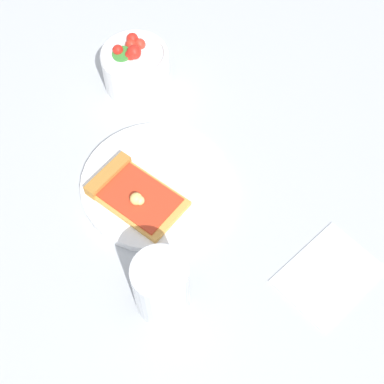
{
  "coord_description": "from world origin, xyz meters",
  "views": [
    {
      "loc": [
        0.28,
        0.35,
        0.71
      ],
      "look_at": [
        0.0,
        0.02,
        0.03
      ],
      "focal_mm": 49.9,
      "sensor_mm": 36.0,
      "label": 1
    }
  ],
  "objects_px": {
    "plate": "(156,183)",
    "paper_napkin": "(329,275)",
    "salad_bowl": "(136,67)",
    "pizza_slice_main": "(132,193)",
    "soda_glass": "(161,287)"
  },
  "relations": [
    {
      "from": "paper_napkin",
      "to": "salad_bowl",
      "type": "bearing_deg",
      "value": -91.69
    },
    {
      "from": "plate",
      "to": "paper_napkin",
      "type": "bearing_deg",
      "value": 109.01
    },
    {
      "from": "plate",
      "to": "paper_napkin",
      "type": "xyz_separation_m",
      "value": [
        -0.1,
        0.28,
        -0.01
      ]
    },
    {
      "from": "pizza_slice_main",
      "to": "paper_napkin",
      "type": "xyz_separation_m",
      "value": [
        -0.14,
        0.28,
        -0.02
      ]
    },
    {
      "from": "pizza_slice_main",
      "to": "plate",
      "type": "bearing_deg",
      "value": 177.03
    },
    {
      "from": "paper_napkin",
      "to": "plate",
      "type": "bearing_deg",
      "value": -70.99
    },
    {
      "from": "salad_bowl",
      "to": "soda_glass",
      "type": "height_order",
      "value": "soda_glass"
    },
    {
      "from": "paper_napkin",
      "to": "soda_glass",
      "type": "bearing_deg",
      "value": -30.69
    },
    {
      "from": "salad_bowl",
      "to": "paper_napkin",
      "type": "relative_size",
      "value": 0.83
    },
    {
      "from": "plate",
      "to": "paper_napkin",
      "type": "relative_size",
      "value": 1.68
    },
    {
      "from": "soda_glass",
      "to": "paper_napkin",
      "type": "bearing_deg",
      "value": 149.31
    },
    {
      "from": "plate",
      "to": "pizza_slice_main",
      "type": "relative_size",
      "value": 1.51
    },
    {
      "from": "plate",
      "to": "salad_bowl",
      "type": "relative_size",
      "value": 2.02
    },
    {
      "from": "pizza_slice_main",
      "to": "soda_glass",
      "type": "distance_m",
      "value": 0.17
    },
    {
      "from": "plate",
      "to": "paper_napkin",
      "type": "height_order",
      "value": "plate"
    }
  ]
}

